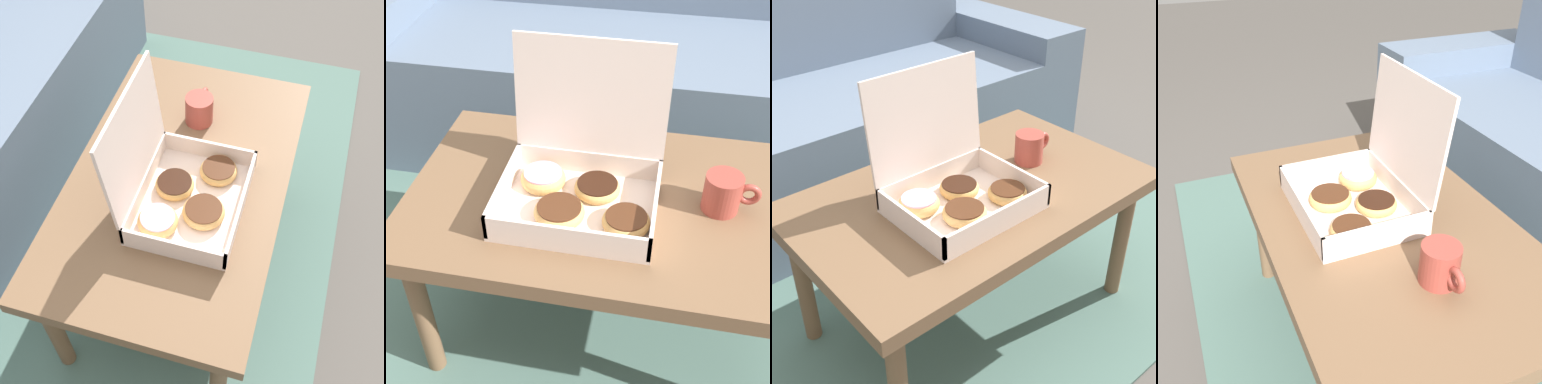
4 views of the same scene
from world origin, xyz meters
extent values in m
plane|color=#514C47|center=(0.00, 0.00, 0.00)|extent=(12.00, 12.00, 0.00)
cube|color=#4C6B60|center=(0.00, 0.30, 0.01)|extent=(2.27, 1.83, 0.01)
cube|color=slate|center=(-0.96, 0.73, 0.28)|extent=(0.24, 0.76, 0.55)
cube|color=brown|center=(0.00, -0.15, 0.42)|extent=(0.92, 0.56, 0.04)
cylinder|color=brown|center=(-0.40, -0.37, 0.20)|extent=(0.04, 0.04, 0.40)
cylinder|color=brown|center=(-0.40, 0.07, 0.20)|extent=(0.04, 0.04, 0.40)
cube|color=silver|center=(-0.07, -0.20, 0.44)|extent=(0.33, 0.26, 0.01)
cube|color=silver|center=(-0.07, -0.33, 0.47)|extent=(0.33, 0.01, 0.06)
cube|color=silver|center=(-0.07, -0.08, 0.47)|extent=(0.33, 0.01, 0.06)
cube|color=silver|center=(-0.23, -0.20, 0.47)|extent=(0.01, 0.26, 0.06)
cube|color=silver|center=(0.09, -0.20, 0.47)|extent=(0.01, 0.26, 0.06)
cube|color=silver|center=(-0.07, -0.06, 0.63)|extent=(0.33, 0.03, 0.26)
torus|color=tan|center=(-0.16, -0.14, 0.46)|extent=(0.10, 0.10, 0.03)
cylinder|color=pink|center=(-0.16, -0.14, 0.47)|extent=(0.08, 0.08, 0.02)
torus|color=tan|center=(0.03, -0.24, 0.46)|extent=(0.10, 0.10, 0.03)
cylinder|color=#472614|center=(0.03, -0.24, 0.47)|extent=(0.08, 0.08, 0.01)
torus|color=tan|center=(-0.10, -0.24, 0.46)|extent=(0.11, 0.11, 0.03)
cylinder|color=#472614|center=(-0.10, -0.24, 0.47)|extent=(0.09, 0.09, 0.01)
torus|color=tan|center=(-0.04, -0.15, 0.46)|extent=(0.10, 0.10, 0.03)
cylinder|color=black|center=(-0.04, -0.15, 0.47)|extent=(0.09, 0.09, 0.01)
cylinder|color=#993D33|center=(0.22, -0.14, 0.48)|extent=(0.08, 0.08, 0.08)
torus|color=#993D33|center=(0.27, -0.14, 0.49)|extent=(0.05, 0.01, 0.05)
camera|label=1|loc=(-0.85, -0.43, 1.52)|focal=50.00mm
camera|label=2|loc=(0.09, -1.03, 1.20)|focal=50.00mm
camera|label=3|loc=(-0.77, -1.02, 1.17)|focal=50.00mm
camera|label=4|loc=(0.76, -0.55, 1.06)|focal=42.00mm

